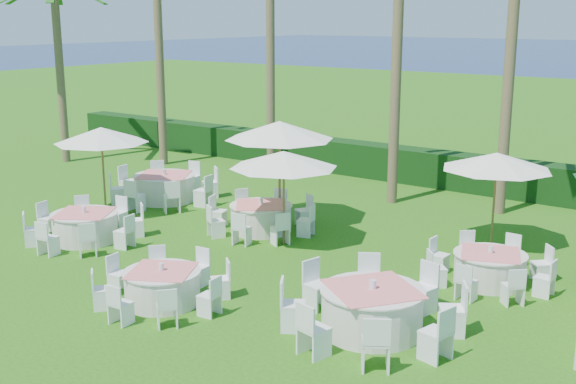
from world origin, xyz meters
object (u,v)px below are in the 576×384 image
(banquet_table_c, at_px, (372,309))
(umbrella_a, at_px, (101,135))
(umbrella_c, at_px, (279,130))
(banquet_table_d, at_px, (165,187))
(banquet_table_f, at_px, (490,267))
(banquet_table_e, at_px, (261,217))
(umbrella_d, at_px, (497,161))
(banquet_table_b, at_px, (162,286))
(umbrella_b, at_px, (284,159))
(banquet_table_a, at_px, (85,226))

(banquet_table_c, height_order, umbrella_a, umbrella_a)
(banquet_table_c, height_order, umbrella_c, umbrella_c)
(banquet_table_c, bearing_deg, umbrella_c, 139.87)
(banquet_table_d, relative_size, banquet_table_f, 1.23)
(banquet_table_e, relative_size, umbrella_c, 0.98)
(banquet_table_c, bearing_deg, banquet_table_f, 77.00)
(banquet_table_d, relative_size, umbrella_c, 1.13)
(banquet_table_c, xyz_separation_m, umbrella_d, (-0.06, 6.30, 1.78))
(banquet_table_e, height_order, umbrella_c, umbrella_c)
(banquet_table_f, xyz_separation_m, umbrella_d, (-0.92, 2.59, 1.86))
(umbrella_a, distance_m, umbrella_d, 11.04)
(umbrella_c, bearing_deg, umbrella_d, 14.96)
(umbrella_a, bearing_deg, banquet_table_f, 5.95)
(banquet_table_b, xyz_separation_m, banquet_table_e, (-1.50, 5.21, 0.03))
(banquet_table_c, xyz_separation_m, banquet_table_d, (-10.22, 4.76, -0.00))
(banquet_table_f, distance_m, umbrella_b, 5.67)
(banquet_table_b, xyz_separation_m, umbrella_d, (4.11, 7.59, 1.86))
(banquet_table_e, bearing_deg, banquet_table_b, -73.99)
(banquet_table_c, bearing_deg, banquet_table_b, -162.78)
(banquet_table_e, relative_size, umbrella_a, 1.10)
(umbrella_b, bearing_deg, banquet_table_f, 3.80)
(umbrella_b, bearing_deg, banquet_table_a, -147.08)
(umbrella_b, bearing_deg, umbrella_c, 129.78)
(banquet_table_c, bearing_deg, banquet_table_e, 145.36)
(umbrella_b, distance_m, umbrella_d, 5.32)
(umbrella_a, xyz_separation_m, umbrella_d, (10.38, 3.76, -0.16))
(banquet_table_a, distance_m, umbrella_a, 3.24)
(banquet_table_e, distance_m, umbrella_d, 6.36)
(banquet_table_a, height_order, banquet_table_d, banquet_table_d)
(umbrella_b, distance_m, umbrella_c, 1.92)
(banquet_table_c, relative_size, umbrella_b, 1.24)
(umbrella_b, bearing_deg, umbrella_a, -172.14)
(banquet_table_b, relative_size, banquet_table_e, 0.93)
(banquet_table_b, bearing_deg, banquet_table_c, 17.22)
(umbrella_b, xyz_separation_m, umbrella_c, (-1.20, 1.44, 0.45))
(banquet_table_a, distance_m, banquet_table_b, 5.03)
(banquet_table_f, bearing_deg, banquet_table_d, 174.61)
(umbrella_b, height_order, umbrella_d, umbrella_b)
(banquet_table_a, xyz_separation_m, banquet_table_c, (8.87, -0.52, 0.05))
(banquet_table_b, xyz_separation_m, umbrella_c, (-1.51, 6.09, 2.31))
(banquet_table_a, bearing_deg, banquet_table_c, -3.38)
(banquet_table_c, relative_size, umbrella_c, 1.12)
(umbrella_a, height_order, umbrella_c, umbrella_c)
(banquet_table_a, xyz_separation_m, banquet_table_b, (4.69, -1.82, -0.03))
(umbrella_a, bearing_deg, banquet_table_a, -51.99)
(banquet_table_b, height_order, banquet_table_f, banquet_table_f)
(umbrella_b, bearing_deg, banquet_table_d, 166.25)
(banquet_table_c, bearing_deg, banquet_table_a, 176.62)
(banquet_table_d, xyz_separation_m, umbrella_d, (10.16, 1.54, 1.78))
(banquet_table_e, relative_size, umbrella_d, 1.09)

